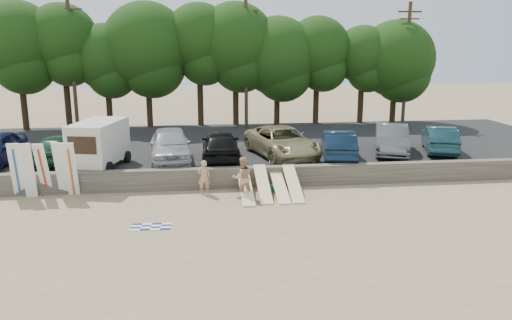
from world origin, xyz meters
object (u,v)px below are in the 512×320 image
Objects in this scene: car_7 at (440,139)px; car_5 at (338,144)px; car_4 at (282,142)px; car_1 at (61,148)px; beachgoer_b at (242,178)px; car_3 at (221,146)px; car_2 at (170,145)px; box_trailer at (99,142)px; car_6 at (392,139)px; cooler at (273,188)px; beachgoer_a at (204,177)px.

car_5 is at bearing 27.57° from car_7.
car_4 is at bearing 19.43° from car_7.
beachgoer_b is (9.10, -5.25, -0.49)m from car_1.
car_7 is 12.88m from beachgoer_b.
car_2 is at bearing -1.46° from car_3.
car_5 is (12.42, 0.48, -0.53)m from box_trailer.
car_5 is at bearing -145.67° from car_6.
car_4 reaches higher than car_5.
cooler is at bearing -130.86° from car_6.
car_2 is 2.75× the size of beachgoer_b.
car_4 is 9.15m from car_7.
car_6 is 10.28m from beachgoer_b.
car_3 is at bearing -104.64° from beachgoer_a.
car_6 is at bearing -174.24° from car_3.
car_7 reaches higher than beachgoer_b.
car_6 reaches higher than car_5.
car_3 reaches higher than car_6.
cooler is (8.33, -2.88, -1.85)m from box_trailer.
beachgoer_b is at bearing 163.27° from car_1.
car_3 reaches higher than car_5.
car_3 is 12.56m from car_7.
beachgoer_b reaches higher than beachgoer_a.
cooler is at bearing 123.79° from car_3.
car_4 is 5.74m from beachgoer_b.
car_2 is 8.96m from car_5.
car_3 is 2.56× the size of beachgoer_b.
car_5 is at bearing -170.94° from car_1.
car_3 is 6.33m from car_5.
beachgoer_b is (1.70, -0.83, 0.15)m from beachgoer_a.
box_trailer is at bearing 174.35° from car_4.
car_6 is (3.33, 0.89, 0.04)m from car_5.
car_2 reaches higher than car_7.
box_trailer is 2.49× the size of beachgoer_a.
car_7 is (12.54, 0.71, -0.08)m from car_3.
car_4 reaches higher than car_1.
car_2 is 5.69m from beachgoer_b.
car_2 is (3.46, 0.84, -0.42)m from box_trailer.
car_3 is at bearing -156.65° from car_6.
cooler is (1.50, 0.82, -0.79)m from beachgoer_b.
beachgoer_a is (-4.36, -4.21, -0.71)m from car_4.
car_4 is 1.17× the size of car_6.
box_trailer is 15.81m from car_6.
car_2 is 6.29m from cooler.
car_2 is 1.07× the size of car_3.
car_5 is 2.94× the size of beachgoer_a.
car_6 reaches higher than car_7.
car_7 is at bearing -174.98° from car_3.
box_trailer is 2.10× the size of beachgoer_b.
box_trailer reaches higher than car_4.
car_4 is (3.40, 0.66, -0.01)m from car_3.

